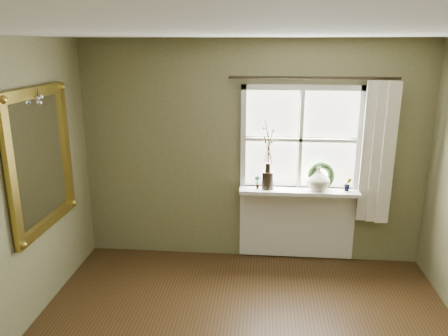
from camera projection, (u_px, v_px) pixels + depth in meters
name	position (u px, v px, depth m)	size (l,w,h in m)	color
ceiling	(244.00, 32.00, 2.57)	(4.50, 4.50, 0.00)	silver
wall_back	(252.00, 153.00, 5.13)	(4.00, 0.10, 2.60)	#6B6946
window_frame	(300.00, 140.00, 4.97)	(1.36, 0.06, 1.24)	silver
window_sill	(299.00, 191.00, 5.02)	(1.36, 0.26, 0.04)	silver
window_apron	(296.00, 223.00, 5.25)	(1.36, 0.04, 0.88)	silver
dark_jug	(268.00, 180.00, 5.02)	(0.14, 0.14, 0.20)	black
cream_vase	(318.00, 178.00, 4.96)	(0.27, 0.27, 0.28)	beige
wreath	(321.00, 179.00, 5.00)	(0.32, 0.32, 0.08)	#29441E
potted_plant_left	(257.00, 182.00, 5.04)	(0.08, 0.05, 0.15)	#29441E
potted_plant_right	(348.00, 184.00, 4.95)	(0.09, 0.07, 0.16)	#29441E
curtain	(377.00, 153.00, 4.83)	(0.36, 0.12, 1.59)	beige
curtain_rod	(313.00, 78.00, 4.71)	(0.03, 0.03, 1.84)	black
gilt_mirror	(41.00, 159.00, 4.13)	(0.10, 1.14, 1.36)	white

